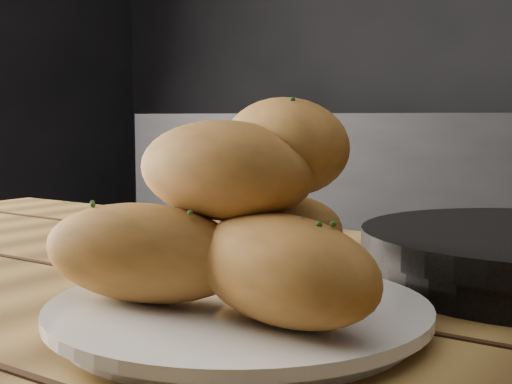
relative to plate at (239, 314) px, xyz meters
The scene contains 2 objects.
plate is the anchor object (origin of this frame).
bread_rolls 0.07m from the plate, 117.07° to the left, with size 0.27×0.21×0.14m.
Camera 1 is at (0.28, -0.31, 0.89)m, focal length 50.00 mm.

